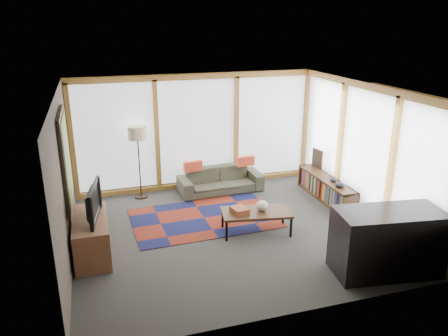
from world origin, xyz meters
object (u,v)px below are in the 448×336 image
object	(u,v)px
coffee_table	(256,222)
bar_counter	(387,242)
sofa	(220,180)
television	(89,203)
bookshelf	(326,189)
tv_console	(92,237)
floor_lamp	(139,163)

from	to	relation	value
coffee_table	bar_counter	world-z (taller)	bar_counter
sofa	television	distance (m)	3.56
television	bookshelf	bearing A→B (deg)	-69.10
sofa	bookshelf	distance (m)	2.33
sofa	bar_counter	bearing A→B (deg)	-72.01
coffee_table	tv_console	world-z (taller)	tv_console
sofa	coffee_table	world-z (taller)	sofa
television	bar_counter	xyz separation A→B (m)	(4.27, -1.82, -0.44)
floor_lamp	television	distance (m)	2.50
floor_lamp	tv_console	world-z (taller)	floor_lamp
floor_lamp	bar_counter	world-z (taller)	floor_lamp
floor_lamp	television	world-z (taller)	floor_lamp
coffee_table	tv_console	distance (m)	2.87
floor_lamp	coffee_table	bearing A→B (deg)	-51.71
bar_counter	tv_console	bearing A→B (deg)	164.89
sofa	floor_lamp	size ratio (longest dim) A/B	1.17
bookshelf	floor_lamp	bearing A→B (deg)	161.28
coffee_table	bookshelf	distance (m)	2.23
bookshelf	television	bearing A→B (deg)	-168.56
bar_counter	bookshelf	bearing A→B (deg)	86.46
tv_console	television	bearing A→B (deg)	-25.09
sofa	floor_lamp	xyz separation A→B (m)	(-1.75, 0.17, 0.52)
bar_counter	coffee_table	bearing A→B (deg)	136.29
bookshelf	television	xyz separation A→B (m)	(-4.84, -0.98, 0.70)
sofa	coffee_table	distance (m)	2.11
coffee_table	bar_counter	distance (m)	2.32
bar_counter	television	bearing A→B (deg)	164.90
coffee_table	tv_console	xyz separation A→B (m)	(-2.86, 0.02, 0.12)
sofa	television	size ratio (longest dim) A/B	1.91
bar_counter	floor_lamp	bearing A→B (deg)	136.27
sofa	bar_counter	size ratio (longest dim) A/B	1.17
floor_lamp	television	xyz separation A→B (m)	(-1.05, -2.27, 0.14)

